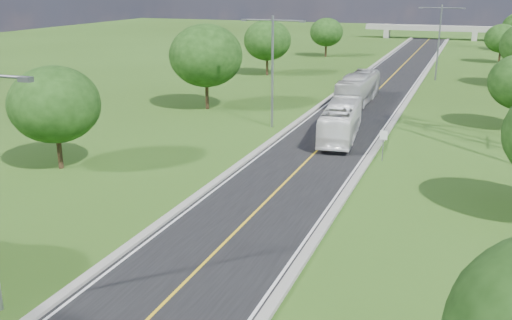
% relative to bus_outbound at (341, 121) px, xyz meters
% --- Properties ---
extents(ground, '(260.00, 260.00, 0.00)m').
position_rel_bus_outbound_xyz_m(ground, '(-0.86, 17.00, -1.57)').
color(ground, '#2C4814').
rests_on(ground, ground).
extents(road, '(8.00, 150.00, 0.06)m').
position_rel_bus_outbound_xyz_m(road, '(-0.86, 23.00, -1.54)').
color(road, black).
rests_on(road, ground).
extents(curb_left, '(0.50, 150.00, 0.22)m').
position_rel_bus_outbound_xyz_m(curb_left, '(-5.11, 23.00, -1.46)').
color(curb_left, gray).
rests_on(curb_left, ground).
extents(curb_right, '(0.50, 150.00, 0.22)m').
position_rel_bus_outbound_xyz_m(curb_right, '(3.39, 23.00, -1.46)').
color(curb_right, gray).
rests_on(curb_right, ground).
extents(speed_limit_sign, '(0.55, 0.09, 2.40)m').
position_rel_bus_outbound_xyz_m(speed_limit_sign, '(4.34, -5.02, 0.03)').
color(speed_limit_sign, slate).
rests_on(speed_limit_sign, ground).
extents(overpass, '(30.00, 3.00, 3.20)m').
position_rel_bus_outbound_xyz_m(overpass, '(-0.86, 97.00, 0.84)').
color(overpass, gray).
rests_on(overpass, ground).
extents(streetlight_mid_left, '(5.90, 0.25, 10.00)m').
position_rel_bus_outbound_xyz_m(streetlight_mid_left, '(-6.86, 2.00, 4.37)').
color(streetlight_mid_left, slate).
rests_on(streetlight_mid_left, ground).
extents(streetlight_far_right, '(5.90, 0.25, 10.00)m').
position_rel_bus_outbound_xyz_m(streetlight_far_right, '(5.14, 35.00, 4.37)').
color(streetlight_far_right, slate).
rests_on(streetlight_far_right, ground).
extents(tree_lb, '(6.30, 6.30, 7.33)m').
position_rel_bus_outbound_xyz_m(tree_lb, '(-16.86, -15.00, 3.07)').
color(tree_lb, black).
rests_on(tree_lb, ground).
extents(tree_lc, '(7.56, 7.56, 8.79)m').
position_rel_bus_outbound_xyz_m(tree_lc, '(-15.86, 7.00, 4.00)').
color(tree_lc, black).
rests_on(tree_lc, ground).
extents(tree_ld, '(6.72, 6.72, 7.82)m').
position_rel_bus_outbound_xyz_m(tree_ld, '(-17.86, 31.00, 3.38)').
color(tree_ld, black).
rests_on(tree_ld, ground).
extents(tree_le, '(5.88, 5.88, 6.84)m').
position_rel_bus_outbound_xyz_m(tree_le, '(-15.36, 55.00, 2.76)').
color(tree_le, black).
rests_on(tree_le, ground).
extents(tree_re, '(5.46, 5.46, 6.35)m').
position_rel_bus_outbound_xyz_m(tree_re, '(13.64, 57.00, 2.45)').
color(tree_re, black).
rests_on(tree_re, ground).
extents(bus_outbound, '(3.71, 11.08, 3.03)m').
position_rel_bus_outbound_xyz_m(bus_outbound, '(0.00, 0.00, 0.00)').
color(bus_outbound, white).
rests_on(bus_outbound, road).
extents(bus_inbound, '(2.80, 11.47, 3.19)m').
position_rel_bus_outbound_xyz_m(bus_inbound, '(-1.66, 15.61, 0.08)').
color(bus_inbound, silver).
rests_on(bus_inbound, road).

